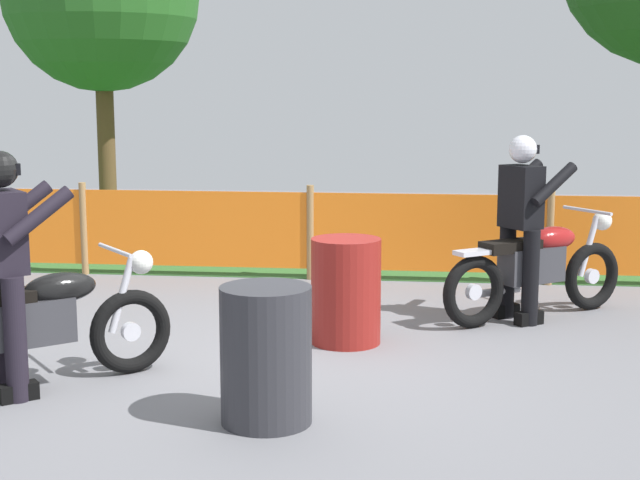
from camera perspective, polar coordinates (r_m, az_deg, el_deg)
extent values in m
cube|color=slate|center=(7.34, -3.62, -7.42)|extent=(24.00, 24.00, 0.02)
cube|color=#386B2D|center=(13.11, 0.93, 0.12)|extent=(24.00, 5.69, 0.01)
cylinder|color=#997547|center=(10.86, -14.29, 0.68)|extent=(0.08, 0.08, 1.05)
cylinder|color=#997547|center=(10.24, -0.60, 0.46)|extent=(0.08, 0.08, 1.05)
cylinder|color=#997547|center=(10.25, 13.92, 0.20)|extent=(0.08, 0.08, 1.05)
cube|color=orange|center=(10.47, -7.65, 0.69)|extent=(2.51, 0.02, 0.85)
cube|color=orange|center=(10.16, 6.67, 0.44)|extent=(2.51, 0.02, 0.85)
cylinder|color=brown|center=(15.39, -12.98, 5.90)|extent=(0.28, 0.28, 2.50)
torus|color=black|center=(9.24, 16.34, -2.14)|extent=(0.59, 0.47, 0.65)
cylinder|color=silver|center=(9.24, 16.34, -2.14)|extent=(0.15, 0.13, 0.14)
torus|color=black|center=(8.31, 9.41, -3.16)|extent=(0.59, 0.47, 0.65)
cylinder|color=silver|center=(8.31, 9.41, -3.16)|extent=(0.15, 0.13, 0.14)
cube|color=#38383D|center=(8.69, 12.86, -1.49)|extent=(0.64, 0.55, 0.32)
ellipsoid|color=maroon|center=(8.81, 14.04, 0.09)|extent=(0.57, 0.51, 0.22)
cube|color=black|center=(8.49, 11.63, -0.37)|extent=(0.59, 0.51, 0.10)
cube|color=silver|center=(8.24, 9.47, -0.74)|extent=(0.39, 0.34, 0.04)
cylinder|color=silver|center=(9.15, 16.16, -0.38)|extent=(0.23, 0.18, 0.58)
sphere|color=white|center=(9.23, 16.93, 1.14)|extent=(0.25, 0.25, 0.18)
cylinder|color=silver|center=(9.07, 16.07, 1.75)|extent=(0.38, 0.51, 0.03)
cylinder|color=silver|center=(8.65, 10.66, -3.14)|extent=(0.50, 0.38, 0.07)
torus|color=black|center=(7.06, -11.54, -5.52)|extent=(0.55, 0.49, 0.63)
cylinder|color=silver|center=(7.06, -11.54, -5.52)|extent=(0.14, 0.13, 0.14)
cube|color=#38383D|center=(6.78, -17.39, -4.83)|extent=(0.60, 0.57, 0.32)
ellipsoid|color=black|center=(6.80, -15.64, -2.84)|extent=(0.54, 0.51, 0.22)
cylinder|color=silver|center=(6.97, -12.06, -3.31)|extent=(0.21, 0.19, 0.56)
sphere|color=white|center=(6.99, -10.93, -1.34)|extent=(0.25, 0.25, 0.18)
cylinder|color=silver|center=(6.89, -12.46, -0.62)|extent=(0.41, 0.47, 0.03)
cylinder|color=black|center=(8.72, 11.39, -1.91)|extent=(0.21, 0.21, 0.86)
cube|color=black|center=(8.80, 11.32, -4.28)|extent=(0.28, 0.24, 0.12)
cylinder|color=black|center=(8.49, 12.79, -2.27)|extent=(0.21, 0.21, 0.86)
cube|color=black|center=(8.57, 12.70, -4.70)|extent=(0.28, 0.24, 0.12)
cube|color=black|center=(8.50, 12.24, 2.61)|extent=(0.40, 0.43, 0.56)
cylinder|color=black|center=(8.77, 12.21, 3.62)|extent=(0.45, 0.36, 0.38)
cylinder|color=black|center=(8.44, 14.18, 3.34)|extent=(0.45, 0.36, 0.38)
sphere|color=silver|center=(8.46, 12.34, 5.47)|extent=(0.35, 0.35, 0.25)
cube|color=black|center=(8.53, 12.85, 5.48)|extent=(0.13, 0.16, 0.08)
cylinder|color=black|center=(6.91, -18.93, -5.20)|extent=(0.21, 0.21, 0.86)
cube|color=black|center=(7.00, -18.77, -8.13)|extent=(0.27, 0.25, 0.12)
cylinder|color=black|center=(6.61, -18.19, -5.81)|extent=(0.21, 0.21, 0.86)
cube|color=black|center=(6.71, -18.02, -8.87)|extent=(0.27, 0.25, 0.12)
cube|color=black|center=(6.62, -18.88, 0.46)|extent=(0.42, 0.43, 0.56)
cylinder|color=black|center=(6.86, -17.98, 1.84)|extent=(0.43, 0.39, 0.38)
cylinder|color=black|center=(6.44, -16.88, 1.44)|extent=(0.43, 0.39, 0.38)
cube|color=black|center=(6.59, -18.24, 4.19)|extent=(0.14, 0.16, 0.08)
cylinder|color=maroon|center=(7.70, 1.60, -3.15)|extent=(0.58, 0.58, 0.88)
cylinder|color=#2D2D33|center=(5.90, -3.33, -7.06)|extent=(0.58, 0.58, 0.88)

